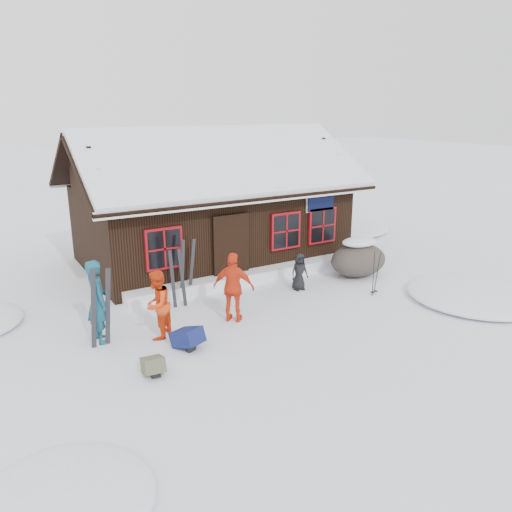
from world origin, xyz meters
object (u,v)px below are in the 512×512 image
at_px(ski_poles, 375,274).
at_px(backpack_blue, 188,341).
at_px(skier_crouched, 299,272).
at_px(skier_teal, 98,301).
at_px(skier_orange_right, 234,287).
at_px(boulder, 358,259).
at_px(skier_orange_left, 157,305).
at_px(backpack_olive, 153,368).
at_px(ski_pair_left, 101,309).

bearing_deg(ski_poles, backpack_blue, -176.59).
bearing_deg(skier_crouched, skier_teal, -172.15).
relative_size(skier_orange_right, boulder, 0.94).
height_order(skier_orange_left, boulder, skier_orange_left).
relative_size(skier_crouched, ski_poles, 0.84).
relative_size(skier_teal, backpack_olive, 3.58).
distance_m(skier_teal, ski_poles, 7.27).
bearing_deg(ski_poles, ski_pair_left, 174.25).
distance_m(skier_orange_right, ski_poles, 4.19).
bearing_deg(skier_crouched, skier_orange_right, -156.06).
distance_m(skier_orange_left, skier_crouched, 4.58).
distance_m(skier_orange_left, ski_pair_left, 1.18).
bearing_deg(skier_orange_left, skier_crouched, 147.33).
relative_size(skier_orange_left, skier_orange_right, 0.92).
xyz_separation_m(skier_teal, ski_pair_left, (-0.00, -0.24, -0.09)).
bearing_deg(skier_teal, skier_crouched, -87.49).
bearing_deg(skier_teal, boulder, -88.10).
bearing_deg(ski_pair_left, ski_poles, 0.33).
height_order(skier_orange_left, ski_poles, skier_orange_left).
xyz_separation_m(boulder, backpack_olive, (-7.42, -2.49, -0.40)).
bearing_deg(skier_teal, ski_pair_left, 177.66).
height_order(boulder, backpack_blue, boulder).
distance_m(boulder, backpack_blue, 6.66).
relative_size(skier_orange_right, backpack_blue, 2.74).
bearing_deg(ski_poles, skier_crouched, 138.48).
height_order(skier_teal, boulder, skier_teal).
bearing_deg(boulder, backpack_blue, -164.31).
xyz_separation_m(skier_crouched, boulder, (2.26, 0.08, 0.01)).
bearing_deg(skier_orange_right, backpack_olive, 71.90).
height_order(skier_teal, backpack_blue, skier_teal).
relative_size(skier_teal, backpack_blue, 2.99).
distance_m(skier_orange_left, boulder, 6.82).
bearing_deg(backpack_blue, skier_crouched, 2.34).
bearing_deg(ski_pair_left, boulder, 11.38).
bearing_deg(skier_teal, backpack_blue, -132.62).
xyz_separation_m(skier_orange_left, backpack_blue, (0.35, -0.82, -0.61)).
distance_m(skier_orange_right, backpack_blue, 1.84).
height_order(boulder, ski_poles, ski_poles).
bearing_deg(ski_pair_left, skier_orange_left, -5.81).
relative_size(skier_teal, ski_pair_left, 1.05).
height_order(skier_teal, skier_crouched, skier_teal).
relative_size(skier_teal, ski_poles, 1.48).
xyz_separation_m(backpack_blue, backpack_olive, (-1.01, -0.70, -0.03)).
xyz_separation_m(boulder, backpack_blue, (-6.40, -1.80, -0.37)).
relative_size(skier_orange_left, skier_crouched, 1.48).
bearing_deg(backpack_olive, boulder, 24.54).
relative_size(skier_crouched, boulder, 0.58).
distance_m(skier_orange_left, backpack_olive, 1.78).
height_order(ski_poles, backpack_blue, ski_poles).
bearing_deg(backpack_blue, skier_orange_left, 92.69).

